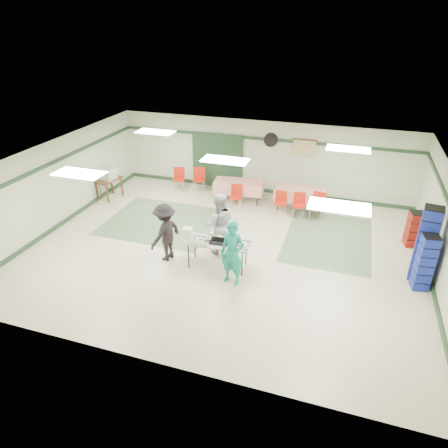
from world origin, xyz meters
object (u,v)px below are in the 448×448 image
(crate_stack_red, at_px, (414,229))
(office_printer, at_px, (107,174))
(chair_a, at_px, (299,202))
(volunteer_dark, at_px, (165,232))
(crate_stack_blue_b, at_px, (425,263))
(printer_table, at_px, (109,181))
(volunteer_teal, at_px, (232,253))
(volunteer_grey, at_px, (219,224))
(chair_b, at_px, (281,200))
(dining_table_a, at_px, (300,194))
(chair_d, at_px, (236,194))
(serving_table, at_px, (217,243))
(chair_loose_a, at_px, (199,177))
(broom, at_px, (99,185))
(chair_loose_b, at_px, (179,177))
(dining_table_b, at_px, (239,186))
(chair_c, at_px, (318,203))

(crate_stack_red, relative_size, office_printer, 2.01)
(chair_a, relative_size, crate_stack_red, 0.78)
(volunteer_dark, xyz_separation_m, crate_stack_blue_b, (6.52, 0.69, -0.09))
(chair_a, height_order, printer_table, chair_a)
(volunteer_dark, xyz_separation_m, chair_a, (3.06, 3.78, -0.32))
(volunteer_dark, relative_size, crate_stack_red, 1.56)
(volunteer_teal, xyz_separation_m, volunteer_grey, (-0.77, 1.28, 0.05))
(volunteer_grey, relative_size, volunteer_dark, 1.09)
(volunteer_grey, height_order, office_printer, volunteer_grey)
(chair_b, relative_size, crate_stack_blue_b, 0.55)
(dining_table_a, relative_size, crate_stack_red, 1.65)
(volunteer_teal, xyz_separation_m, chair_d, (-1.15, 4.28, -0.33))
(serving_table, height_order, printer_table, serving_table)
(chair_d, xyz_separation_m, crate_stack_blue_b, (5.63, -3.09, 0.22))
(dining_table_a, height_order, printer_table, dining_table_a)
(dining_table_a, relative_size, chair_a, 2.11)
(crate_stack_red, bearing_deg, chair_loose_a, 165.26)
(serving_table, distance_m, dining_table_a, 4.55)
(chair_b, distance_m, crate_stack_blue_b, 5.11)
(serving_table, height_order, chair_d, chair_d)
(volunteer_dark, bearing_deg, broom, -108.67)
(office_printer, xyz_separation_m, broom, (-0.08, -0.48, -0.26))
(chair_a, bearing_deg, chair_loose_b, 165.65)
(dining_table_b, xyz_separation_m, broom, (-4.66, -1.68, 0.12))
(chair_loose_a, height_order, crate_stack_red, crate_stack_red)
(dining_table_a, bearing_deg, serving_table, -112.19)
(chair_d, relative_size, chair_loose_b, 0.94)
(volunteer_teal, height_order, chair_c, volunteer_teal)
(chair_b, distance_m, chair_loose_b, 4.18)
(dining_table_a, bearing_deg, crate_stack_red, -24.94)
(chair_a, bearing_deg, dining_table_a, 91.91)
(volunteer_grey, bearing_deg, volunteer_teal, 100.06)
(chair_loose_a, height_order, broom, broom)
(serving_table, relative_size, chair_b, 2.11)
(serving_table, bearing_deg, printer_table, 145.76)
(chair_loose_a, height_order, printer_table, chair_loose_a)
(printer_table, height_order, broom, broom)
(volunteer_dark, bearing_deg, chair_a, 156.94)
(chair_d, bearing_deg, chair_b, -6.64)
(crate_stack_blue_b, bearing_deg, volunteer_teal, -165.05)
(chair_loose_a, bearing_deg, office_printer, -161.92)
(crate_stack_red, bearing_deg, office_printer, 178.52)
(serving_table, height_order, dining_table_a, dining_table_a)
(chair_b, bearing_deg, chair_loose_a, 155.35)
(broom, bearing_deg, dining_table_b, 10.80)
(chair_c, height_order, chair_loose_b, chair_c)
(volunteer_teal, relative_size, broom, 1.27)
(serving_table, height_order, chair_b, chair_b)
(serving_table, xyz_separation_m, chair_loose_b, (-3.11, 4.57, -0.16))
(chair_c, xyz_separation_m, crate_stack_blue_b, (2.84, -3.09, 0.17))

